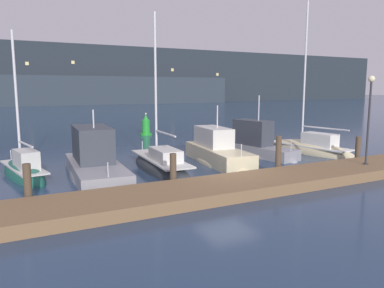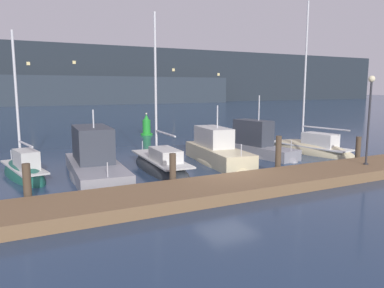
# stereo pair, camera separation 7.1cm
# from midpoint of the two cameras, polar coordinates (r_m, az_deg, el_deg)

# --- Properties ---
(ground_plane) EXTENTS (400.00, 400.00, 0.00)m
(ground_plane) POSITION_cam_midpoint_polar(r_m,az_deg,el_deg) (17.34, 5.34, -5.50)
(ground_plane) COLOR navy
(dock) EXTENTS (25.71, 2.80, 0.45)m
(dock) POSITION_cam_midpoint_polar(r_m,az_deg,el_deg) (15.86, 8.83, -6.07)
(dock) COLOR brown
(dock) RESTS_ON ground
(mooring_pile_0) EXTENTS (0.28, 0.28, 1.58)m
(mooring_pile_0) POSITION_cam_midpoint_polar(r_m,az_deg,el_deg) (14.47, -23.88, -5.83)
(mooring_pile_0) COLOR #4C3D2D
(mooring_pile_0) RESTS_ON ground
(mooring_pile_1) EXTENTS (0.28, 0.28, 1.49)m
(mooring_pile_1) POSITION_cam_midpoint_polar(r_m,az_deg,el_deg) (15.76, -3.02, -4.12)
(mooring_pile_1) COLOR #4C3D2D
(mooring_pile_1) RESTS_ON ground
(mooring_pile_2) EXTENTS (0.28, 0.28, 1.91)m
(mooring_pile_2) POSITION_cam_midpoint_polar(r_m,az_deg,el_deg) (18.67, 12.91, -1.69)
(mooring_pile_2) COLOR #4C3D2D
(mooring_pile_2) RESTS_ON ground
(mooring_pile_3) EXTENTS (0.28, 0.28, 1.54)m
(mooring_pile_3) POSITION_cam_midpoint_polar(r_m,az_deg,el_deg) (22.68, 23.85, -0.90)
(mooring_pile_3) COLOR #4C3D2D
(mooring_pile_3) RESTS_ON ground
(sailboat_berth_1) EXTENTS (2.34, 5.47, 7.61)m
(sailboat_berth_1) POSITION_cam_midpoint_polar(r_m,az_deg,el_deg) (19.60, -24.32, -4.20)
(sailboat_berth_1) COLOR #195647
(sailboat_berth_1) RESTS_ON ground
(motorboat_berth_2) EXTENTS (2.83, 7.51, 3.85)m
(motorboat_berth_2) POSITION_cam_midpoint_polar(r_m,az_deg,el_deg) (18.61, -14.64, -3.53)
(motorboat_berth_2) COLOR gray
(motorboat_berth_2) RESTS_ON ground
(sailboat_berth_3) EXTENTS (2.11, 6.96, 8.68)m
(sailboat_berth_3) POSITION_cam_midpoint_polar(r_m,az_deg,el_deg) (19.39, -4.92, -3.65)
(sailboat_berth_3) COLOR #2D3338
(sailboat_berth_3) RESTS_ON ground
(motorboat_berth_4) EXTENTS (2.69, 6.81, 3.84)m
(motorboat_berth_4) POSITION_cam_midpoint_polar(r_m,az_deg,el_deg) (21.24, 3.77, -1.93)
(motorboat_berth_4) COLOR beige
(motorboat_berth_4) RESTS_ON ground
(motorboat_berth_5) EXTENTS (2.60, 5.99, 4.44)m
(motorboat_berth_5) POSITION_cam_midpoint_polar(r_m,az_deg,el_deg) (23.75, 9.89, -0.91)
(motorboat_berth_5) COLOR gray
(motorboat_berth_5) RESTS_ON ground
(sailboat_berth_6) EXTENTS (2.73, 6.96, 10.46)m
(sailboat_berth_6) POSITION_cam_midpoint_polar(r_m,az_deg,el_deg) (25.62, 17.36, -1.00)
(sailboat_berth_6) COLOR beige
(sailboat_berth_6) RESTS_ON ground
(channel_buoy) EXTENTS (1.07, 1.07, 2.00)m
(channel_buoy) POSITION_cam_midpoint_polar(r_m,az_deg,el_deg) (33.87, -7.08, 2.62)
(channel_buoy) COLOR green
(channel_buoy) RESTS_ON ground
(dock_lamppost) EXTENTS (0.32, 0.32, 4.33)m
(dock_lamppost) POSITION_cam_midpoint_polar(r_m,az_deg,el_deg) (20.12, 25.36, 5.23)
(dock_lamppost) COLOR #2D2D33
(dock_lamppost) RESTS_ON dock
(hillside_backdrop) EXTENTS (240.00, 23.00, 15.64)m
(hillside_backdrop) POSITION_cam_midpoint_polar(r_m,az_deg,el_deg) (108.48, -24.30, 9.36)
(hillside_backdrop) COLOR #232B33
(hillside_backdrop) RESTS_ON ground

